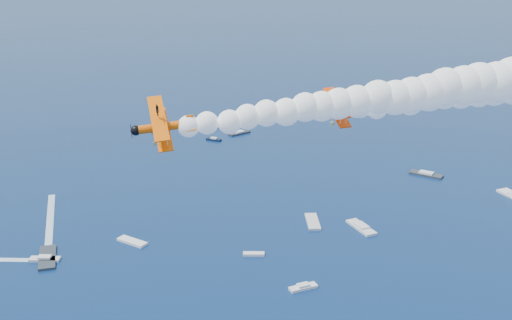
% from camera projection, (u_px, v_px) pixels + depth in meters
% --- Properties ---
extents(biplane_lead, '(11.30, 11.87, 7.63)m').
position_uv_depth(biplane_lead, '(339.00, 110.00, 90.48)').
color(biplane_lead, '#EC3E04').
extents(biplane_trail, '(13.02, 13.49, 9.21)m').
position_uv_depth(biplane_trail, '(164.00, 127.00, 81.92)').
color(biplane_trail, '#FF6005').
extents(smoke_trail_trail, '(69.67, 68.74, 12.06)m').
position_uv_depth(smoke_trail_trail, '(403.00, 94.00, 87.85)').
color(smoke_trail_trail, white).
extents(spectator_boats, '(216.20, 163.07, 0.70)m').
position_uv_depth(spectator_boats, '(368.00, 234.00, 178.85)').
color(spectator_boats, silver).
rests_on(spectator_boats, ground).
extents(boat_wakes, '(35.07, 53.55, 0.04)m').
position_uv_depth(boat_wakes, '(7.00, 238.00, 177.37)').
color(boat_wakes, white).
rests_on(boat_wakes, ground).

